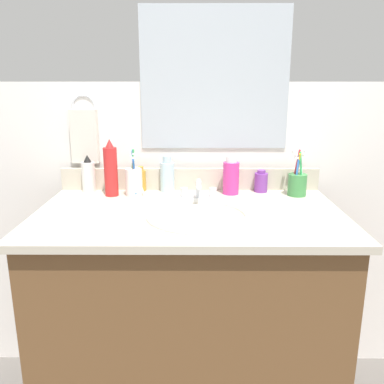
# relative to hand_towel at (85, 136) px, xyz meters

# --- Properties ---
(vanity_cabinet) EXTENTS (1.03, 0.58, 0.84)m
(vanity_cabinet) POSITION_rel_hand_towel_xyz_m (0.44, -0.33, -0.66)
(vanity_cabinet) COLOR brown
(vanity_cabinet) RESTS_ON ground_plane
(countertop) EXTENTS (1.07, 0.63, 0.03)m
(countertop) POSITION_rel_hand_towel_xyz_m (0.44, -0.33, -0.23)
(countertop) COLOR beige
(countertop) RESTS_ON vanity_cabinet
(backsplash) EXTENTS (1.07, 0.02, 0.09)m
(backsplash) POSITION_rel_hand_towel_xyz_m (0.44, -0.02, -0.18)
(backsplash) COLOR beige
(backsplash) RESTS_ON countertop
(back_wall) EXTENTS (2.17, 0.04, 1.30)m
(back_wall) POSITION_rel_hand_towel_xyz_m (0.44, 0.04, -0.43)
(back_wall) COLOR white
(back_wall) RESTS_ON ground_plane
(mirror_panel) EXTENTS (0.60, 0.01, 0.56)m
(mirror_panel) POSITION_rel_hand_towel_xyz_m (0.54, 0.02, 0.23)
(mirror_panel) COLOR #B2BCC6
(towel_ring) EXTENTS (0.10, 0.01, 0.10)m
(towel_ring) POSITION_rel_hand_towel_xyz_m (0.00, 0.02, 0.12)
(towel_ring) COLOR silver
(hand_towel) EXTENTS (0.11, 0.04, 0.22)m
(hand_towel) POSITION_rel_hand_towel_xyz_m (0.00, 0.00, 0.00)
(hand_towel) COLOR silver
(sink_basin) EXTENTS (0.36, 0.36, 0.11)m
(sink_basin) POSITION_rel_hand_towel_xyz_m (0.47, -0.38, -0.25)
(sink_basin) COLOR white
(sink_basin) RESTS_ON countertop
(faucet) EXTENTS (0.16, 0.10, 0.08)m
(faucet) POSITION_rel_hand_towel_xyz_m (0.47, -0.19, -0.19)
(faucet) COLOR silver
(faucet) RESTS_ON countertop
(bottle_gel_clear) EXTENTS (0.06, 0.06, 0.15)m
(bottle_gel_clear) POSITION_rel_hand_towel_xyz_m (0.34, -0.05, -0.15)
(bottle_gel_clear) COLOR silver
(bottle_gel_clear) RESTS_ON countertop
(bottle_cream_purple) EXTENTS (0.05, 0.05, 0.09)m
(bottle_cream_purple) POSITION_rel_hand_towel_xyz_m (0.73, -0.06, -0.18)
(bottle_cream_purple) COLOR #7A3899
(bottle_cream_purple) RESTS_ON countertop
(bottle_spray_red) EXTENTS (0.05, 0.05, 0.23)m
(bottle_spray_red) POSITION_rel_hand_towel_xyz_m (0.13, -0.12, -0.12)
(bottle_spray_red) COLOR red
(bottle_spray_red) RESTS_ON countertop
(bottle_lotion_white) EXTENTS (0.05, 0.05, 0.15)m
(bottle_lotion_white) POSITION_rel_hand_towel_xyz_m (0.02, -0.06, -0.15)
(bottle_lotion_white) COLOR white
(bottle_lotion_white) RESTS_ON countertop
(bottle_oil_amber) EXTENTS (0.04, 0.04, 0.10)m
(bottle_oil_amber) POSITION_rel_hand_towel_xyz_m (0.23, -0.04, -0.17)
(bottle_oil_amber) COLOR gold
(bottle_oil_amber) RESTS_ON countertop
(bottle_soap_pink) EXTENTS (0.06, 0.06, 0.15)m
(bottle_soap_pink) POSITION_rel_hand_towel_xyz_m (0.60, -0.09, -0.15)
(bottle_soap_pink) COLOR #D8338C
(bottle_soap_pink) RESTS_ON countertop
(cup_green) EXTENTS (0.07, 0.08, 0.19)m
(cup_green) POSITION_rel_hand_towel_xyz_m (0.86, -0.11, -0.17)
(cup_green) COLOR #3F8C47
(cup_green) RESTS_ON countertop
(cup_white_ceramic) EXTENTS (0.08, 0.08, 0.19)m
(cup_white_ceramic) POSITION_rel_hand_towel_xyz_m (0.22, -0.12, -0.16)
(cup_white_ceramic) COLOR white
(cup_white_ceramic) RESTS_ON countertop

